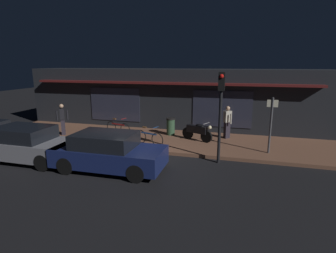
{
  "coord_description": "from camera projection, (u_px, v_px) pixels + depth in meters",
  "views": [
    {
      "loc": [
        4.25,
        -9.79,
        3.9
      ],
      "look_at": [
        0.87,
        2.4,
        0.95
      ],
      "focal_mm": 28.79,
      "sensor_mm": 36.0,
      "label": 1
    }
  ],
  "objects": [
    {
      "name": "ground_plane",
      "position": [
        133.0,
        160.0,
        11.17
      ],
      "size": [
        60.0,
        60.0,
        0.0
      ],
      "primitive_type": "plane",
      "color": "black"
    },
    {
      "name": "sidewalk_slab",
      "position": [
        155.0,
        139.0,
        13.97
      ],
      "size": [
        18.0,
        4.0,
        0.15
      ],
      "primitive_type": "cube",
      "color": "brown",
      "rests_on": "ground_plane"
    },
    {
      "name": "storefront_building",
      "position": [
        172.0,
        98.0,
        16.76
      ],
      "size": [
        18.0,
        3.3,
        3.6
      ],
      "color": "black",
      "rests_on": "ground_plane"
    },
    {
      "name": "motorcycle",
      "position": [
        198.0,
        131.0,
        13.36
      ],
      "size": [
        1.61,
        0.85,
        0.97
      ],
      "color": "black",
      "rests_on": "sidewalk_slab"
    },
    {
      "name": "bicycle_parked",
      "position": [
        149.0,
        137.0,
        12.72
      ],
      "size": [
        1.59,
        0.62,
        0.91
      ],
      "color": "black",
      "rests_on": "sidewalk_slab"
    },
    {
      "name": "bicycle_extra",
      "position": [
        118.0,
        128.0,
        14.66
      ],
      "size": [
        1.6,
        0.59,
        0.91
      ],
      "color": "black",
      "rests_on": "sidewalk_slab"
    },
    {
      "name": "person_photographer",
      "position": [
        62.0,
        119.0,
        14.45
      ],
      "size": [
        0.55,
        0.44,
        1.67
      ],
      "color": "#28232D",
      "rests_on": "sidewalk_slab"
    },
    {
      "name": "person_bystander",
      "position": [
        227.0,
        122.0,
        13.74
      ],
      "size": [
        0.48,
        0.51,
        1.67
      ],
      "color": "#28232D",
      "rests_on": "sidewalk_slab"
    },
    {
      "name": "sign_post",
      "position": [
        271.0,
        122.0,
        11.31
      ],
      "size": [
        0.44,
        0.09,
        2.4
      ],
      "color": "#47474C",
      "rests_on": "sidewalk_slab"
    },
    {
      "name": "trash_bin",
      "position": [
        171.0,
        126.0,
        14.5
      ],
      "size": [
        0.48,
        0.48,
        0.93
      ],
      "color": "#2D4C33",
      "rests_on": "sidewalk_slab"
    },
    {
      "name": "traffic_light_pole",
      "position": [
        221.0,
        102.0,
        10.32
      ],
      "size": [
        0.24,
        0.33,
        3.6
      ],
      "color": "black",
      "rests_on": "ground_plane"
    },
    {
      "name": "parked_car_far",
      "position": [
        27.0,
        144.0,
        11.0
      ],
      "size": [
        4.1,
        1.79,
        1.42
      ],
      "color": "black",
      "rests_on": "ground_plane"
    },
    {
      "name": "parked_car_across",
      "position": [
        108.0,
        152.0,
        10.01
      ],
      "size": [
        4.12,
        1.82,
        1.42
      ],
      "color": "black",
      "rests_on": "ground_plane"
    }
  ]
}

